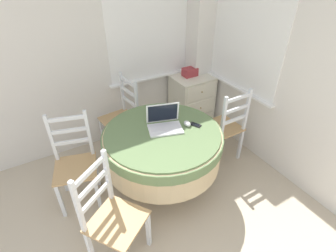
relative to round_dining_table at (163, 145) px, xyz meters
The scene contains 11 objects.
corner_room_shell 0.79m from the round_dining_table, 30.61° to the left, with size 4.63×4.63×2.55m.
round_dining_table is the anchor object (origin of this frame).
laptop 0.23m from the round_dining_table, 46.59° to the left, with size 0.39×0.33×0.23m.
computer_mouse 0.33m from the round_dining_table, ahead, with size 0.06×0.09×0.05m.
cell_phone 0.39m from the round_dining_table, 11.02° to the right, with size 0.10×0.13×0.01m.
dining_chair_near_back_window 0.88m from the round_dining_table, 96.68° to the left, with size 0.44×0.45×0.97m.
dining_chair_near_right_window 0.88m from the round_dining_table, ahead, with size 0.41×0.41×0.97m.
dining_chair_camera_near 0.88m from the round_dining_table, 146.60° to the right, with size 0.56×0.56×0.97m.
dining_chair_left_flank 0.88m from the round_dining_table, 160.10° to the left, with size 0.49×0.49×0.97m.
corner_cabinet 1.36m from the round_dining_table, 42.59° to the left, with size 0.56×0.48×0.76m.
storage_box 1.37m from the round_dining_table, 44.55° to the left, with size 0.19×0.14×0.11m.
Camera 1 is at (0.07, -0.23, 2.22)m, focal length 28.00 mm.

